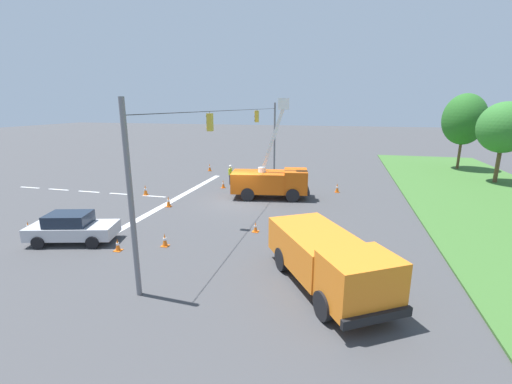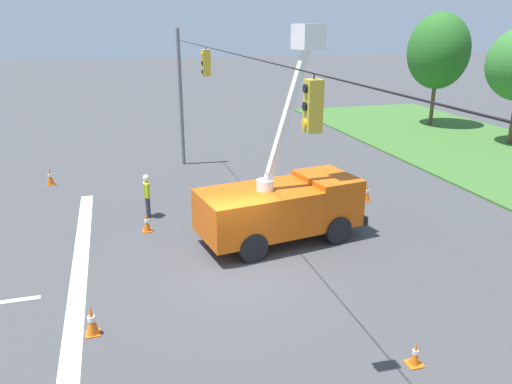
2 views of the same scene
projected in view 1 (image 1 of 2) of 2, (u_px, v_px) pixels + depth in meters
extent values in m
plane|color=#424244|center=(240.00, 202.00, 25.12)|extent=(200.00, 200.00, 0.00)
cube|color=silver|center=(177.00, 198.00, 26.31)|extent=(17.60, 0.50, 0.01)
cube|color=silver|center=(154.00, 196.00, 26.78)|extent=(0.20, 2.00, 0.01)
cube|color=silver|center=(121.00, 194.00, 27.50)|extent=(0.20, 2.00, 0.01)
cube|color=silver|center=(89.00, 192.00, 28.21)|extent=(0.20, 2.00, 0.01)
cube|color=silver|center=(59.00, 190.00, 28.92)|extent=(0.20, 2.00, 0.01)
cube|color=silver|center=(30.00, 187.00, 29.64)|extent=(0.20, 2.00, 0.01)
cylinder|color=slate|center=(274.00, 137.00, 36.45)|extent=(0.20, 0.20, 7.20)
cylinder|color=slate|center=(131.00, 202.00, 12.02)|extent=(0.20, 0.20, 7.20)
cylinder|color=black|center=(238.00, 110.00, 23.50)|extent=(26.00, 0.03, 0.03)
cylinder|color=black|center=(257.00, 110.00, 28.42)|extent=(0.02, 0.02, 0.10)
cube|color=gold|center=(257.00, 116.00, 28.55)|extent=(0.32, 0.28, 0.96)
cylinder|color=yellow|center=(255.00, 112.00, 28.51)|extent=(0.16, 0.05, 0.16)
cylinder|color=black|center=(255.00, 116.00, 28.59)|extent=(0.16, 0.05, 0.16)
cylinder|color=black|center=(255.00, 120.00, 28.67)|extent=(0.16, 0.05, 0.16)
cylinder|color=black|center=(210.00, 112.00, 18.52)|extent=(0.02, 0.02, 0.10)
cube|color=gold|center=(210.00, 122.00, 18.65)|extent=(0.32, 0.28, 0.96)
cylinder|color=black|center=(207.00, 116.00, 18.61)|extent=(0.16, 0.05, 0.16)
cylinder|color=black|center=(207.00, 122.00, 18.69)|extent=(0.16, 0.05, 0.16)
cylinder|color=yellow|center=(207.00, 128.00, 18.77)|extent=(0.16, 0.05, 0.16)
cylinder|color=brown|center=(459.00, 154.00, 37.58)|extent=(0.28, 0.28, 3.52)
ellipsoid|color=#286623|center=(464.00, 119.00, 36.67)|extent=(4.57, 4.37, 5.41)
cylinder|color=brown|center=(497.00, 166.00, 30.87)|extent=(0.35, 0.35, 3.20)
ellipsoid|color=#33752D|center=(504.00, 127.00, 30.03)|extent=(4.30, 4.30, 4.47)
cube|color=#D6560F|center=(258.00, 182.00, 26.21)|extent=(3.07, 4.33, 1.49)
cube|color=#D6560F|center=(296.00, 181.00, 25.96)|extent=(2.60, 2.07, 1.69)
cube|color=#1E2838|center=(304.00, 177.00, 25.84)|extent=(2.07, 0.44, 0.76)
cube|color=black|center=(308.00, 190.00, 26.06)|extent=(2.44, 0.56, 0.30)
cylinder|color=black|center=(292.00, 188.00, 27.27)|extent=(0.44, 1.03, 1.00)
cylinder|color=black|center=(293.00, 195.00, 25.10)|extent=(0.44, 1.03, 1.00)
cylinder|color=black|center=(251.00, 187.00, 27.54)|extent=(0.44, 1.03, 1.00)
cylinder|color=black|center=(248.00, 194.00, 25.36)|extent=(0.44, 1.03, 1.00)
cylinder|color=silver|center=(262.00, 170.00, 25.96)|extent=(0.60, 0.60, 0.36)
cube|color=white|center=(272.00, 141.00, 25.35)|extent=(0.53, 1.78, 4.85)
cube|color=white|center=(284.00, 104.00, 24.64)|extent=(1.02, 0.94, 0.80)
cube|color=orange|center=(315.00, 247.00, 14.12)|extent=(5.07, 4.44, 1.45)
cube|color=orange|center=(359.00, 281.00, 11.17)|extent=(2.86, 3.02, 1.71)
cube|color=#1E2838|center=(373.00, 282.00, 10.48)|extent=(1.19, 1.84, 0.77)
cube|color=black|center=(377.00, 318.00, 10.39)|extent=(1.44, 2.19, 0.30)
cylinder|color=black|center=(382.00, 295.00, 11.94)|extent=(1.00, 0.76, 1.00)
cylinder|color=black|center=(323.00, 306.00, 11.28)|extent=(1.00, 0.76, 1.00)
cylinder|color=black|center=(329.00, 252.00, 15.36)|extent=(1.00, 0.76, 1.00)
cylinder|color=black|center=(282.00, 259.00, 14.70)|extent=(1.00, 0.76, 1.00)
cube|color=#B7B7BC|center=(73.00, 230.00, 17.69)|extent=(2.84, 4.61, 0.64)
cube|color=#192333|center=(69.00, 219.00, 17.53)|extent=(1.99, 2.39, 0.60)
cylinder|color=black|center=(107.00, 230.00, 18.63)|extent=(0.36, 0.67, 0.64)
cylinder|color=black|center=(93.00, 242.00, 16.96)|extent=(0.36, 0.67, 0.64)
cylinder|color=black|center=(57.00, 230.00, 18.58)|extent=(0.36, 0.67, 0.64)
cylinder|color=black|center=(38.00, 243.00, 16.91)|extent=(0.36, 0.67, 0.64)
cylinder|color=#383842|center=(231.00, 179.00, 30.88)|extent=(0.18, 0.18, 0.85)
cylinder|color=#383842|center=(230.00, 180.00, 30.70)|extent=(0.18, 0.18, 0.85)
cube|color=#D8EA26|center=(230.00, 172.00, 30.61)|extent=(0.41, 0.25, 0.60)
cube|color=silver|center=(230.00, 172.00, 30.61)|extent=(0.42, 0.09, 0.62)
cylinder|color=#D8EA26|center=(231.00, 171.00, 30.86)|extent=(0.11, 0.11, 0.55)
cylinder|color=#D8EA26|center=(229.00, 172.00, 30.35)|extent=(0.11, 0.11, 0.55)
sphere|color=tan|center=(230.00, 167.00, 30.51)|extent=(0.22, 0.22, 0.22)
sphere|color=white|center=(230.00, 166.00, 30.49)|extent=(0.26, 0.26, 0.26)
cube|color=orange|center=(169.00, 206.00, 24.03)|extent=(0.36, 0.36, 0.03)
cone|color=orange|center=(168.00, 201.00, 23.94)|extent=(0.30, 0.30, 0.76)
cylinder|color=white|center=(168.00, 201.00, 23.93)|extent=(0.19, 0.19, 0.14)
cube|color=orange|center=(29.00, 231.00, 19.30)|extent=(0.36, 0.36, 0.03)
cone|color=orange|center=(28.00, 226.00, 19.22)|extent=(0.23, 0.23, 0.57)
cylinder|color=white|center=(28.00, 226.00, 19.22)|extent=(0.14, 0.14, 0.10)
cube|color=orange|center=(118.00, 250.00, 16.75)|extent=(0.36, 0.36, 0.03)
cone|color=orange|center=(118.00, 244.00, 16.67)|extent=(0.24, 0.24, 0.60)
cylinder|color=white|center=(118.00, 244.00, 16.67)|extent=(0.15, 0.15, 0.11)
cube|color=orange|center=(210.00, 171.00, 37.12)|extent=(0.36, 0.36, 0.03)
cone|color=orange|center=(210.00, 167.00, 37.02)|extent=(0.31, 0.31, 0.78)
cylinder|color=white|center=(210.00, 167.00, 37.01)|extent=(0.19, 0.19, 0.14)
cube|color=orange|center=(337.00, 192.00, 27.99)|extent=(0.36, 0.36, 0.03)
cone|color=orange|center=(337.00, 188.00, 27.90)|extent=(0.29, 0.29, 0.73)
cylinder|color=white|center=(337.00, 187.00, 27.89)|extent=(0.18, 0.18, 0.13)
cube|color=orange|center=(223.00, 188.00, 29.51)|extent=(0.36, 0.36, 0.03)
cone|color=orange|center=(223.00, 184.00, 29.42)|extent=(0.27, 0.27, 0.68)
cylinder|color=white|center=(223.00, 183.00, 29.41)|extent=(0.17, 0.17, 0.12)
cube|color=orange|center=(292.00, 247.00, 17.21)|extent=(0.36, 0.36, 0.03)
cone|color=orange|center=(292.00, 240.00, 17.12)|extent=(0.26, 0.26, 0.64)
cylinder|color=white|center=(292.00, 240.00, 17.12)|extent=(0.16, 0.16, 0.12)
cube|color=orange|center=(255.00, 232.00, 19.26)|extent=(0.36, 0.36, 0.03)
cone|color=orange|center=(255.00, 227.00, 19.19)|extent=(0.22, 0.22, 0.56)
cylinder|color=white|center=(255.00, 226.00, 19.18)|extent=(0.14, 0.14, 0.10)
cube|color=orange|center=(165.00, 246.00, 17.29)|extent=(0.36, 0.36, 0.03)
cone|color=orange|center=(165.00, 240.00, 17.21)|extent=(0.26, 0.26, 0.66)
cylinder|color=white|center=(165.00, 239.00, 17.20)|extent=(0.16, 0.16, 0.12)
cube|color=orange|center=(146.00, 195.00, 27.16)|extent=(0.36, 0.36, 0.03)
cone|color=orange|center=(145.00, 190.00, 27.06)|extent=(0.32, 0.32, 0.79)
cylinder|color=white|center=(145.00, 189.00, 27.05)|extent=(0.20, 0.20, 0.14)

